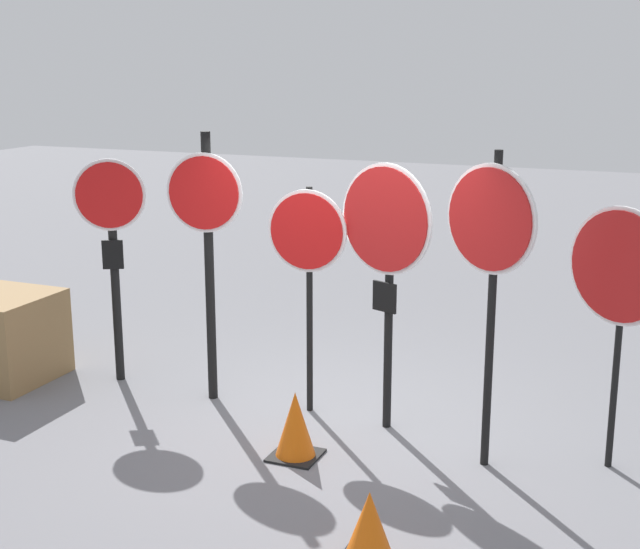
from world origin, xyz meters
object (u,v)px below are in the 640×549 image
object	(u,v)px
stop_sign_1	(207,228)
stop_sign_3	(386,242)
stop_sign_4	(490,244)
traffic_cone_0	(295,425)
storage_crate	(3,337)
traffic_cone_1	(369,532)
stop_sign_2	(307,247)
stop_sign_5	(619,278)
stop_sign_0	(112,231)

from	to	relation	value
stop_sign_1	stop_sign_3	bearing A→B (deg)	-9.21
stop_sign_1	stop_sign_4	distance (m)	2.74
traffic_cone_0	storage_crate	xyz separation A→B (m)	(-3.48, 0.55, 0.16)
traffic_cone_1	stop_sign_1	bearing A→B (deg)	137.15
stop_sign_2	stop_sign_4	size ratio (longest dim) A/B	0.83
traffic_cone_0	traffic_cone_1	xyz separation A→B (m)	(1.11, -1.35, -0.01)
stop_sign_2	stop_sign_3	world-z (taller)	stop_sign_3
traffic_cone_1	storage_crate	distance (m)	4.97
stop_sign_4	traffic_cone_1	bearing A→B (deg)	-72.91
stop_sign_4	storage_crate	world-z (taller)	stop_sign_4
traffic_cone_1	traffic_cone_0	bearing A→B (deg)	129.51
stop_sign_1	stop_sign_3	world-z (taller)	stop_sign_1
stop_sign_4	storage_crate	size ratio (longest dim) A/B	2.59
stop_sign_5	traffic_cone_1	world-z (taller)	stop_sign_5
stop_sign_0	storage_crate	world-z (taller)	stop_sign_0
stop_sign_3	stop_sign_5	size ratio (longest dim) A/B	1.11
stop_sign_3	storage_crate	xyz separation A→B (m)	(-3.96, -0.27, -1.23)
stop_sign_1	traffic_cone_0	bearing A→B (deg)	-42.38
stop_sign_0	stop_sign_3	world-z (taller)	stop_sign_3
stop_sign_2	stop_sign_3	bearing A→B (deg)	-8.22
stop_sign_1	traffic_cone_1	xyz separation A→B (m)	(2.38, -2.20, -1.39)
stop_sign_1	stop_sign_3	distance (m)	1.74
traffic_cone_1	stop_sign_2	bearing A→B (deg)	121.63
stop_sign_0	stop_sign_2	distance (m)	2.09
traffic_cone_0	traffic_cone_1	bearing A→B (deg)	-50.49
stop_sign_4	stop_sign_5	size ratio (longest dim) A/B	1.20
stop_sign_2	stop_sign_3	size ratio (longest dim) A/B	0.89
stop_sign_5	traffic_cone_0	bearing A→B (deg)	-130.36
stop_sign_0	stop_sign_1	world-z (taller)	stop_sign_1
stop_sign_3	traffic_cone_1	world-z (taller)	stop_sign_3
stop_sign_4	stop_sign_5	xyz separation A→B (m)	(0.92, 0.34, -0.25)
stop_sign_2	stop_sign_1	bearing A→B (deg)	-178.25
stop_sign_3	stop_sign_4	size ratio (longest dim) A/B	0.93
traffic_cone_1	storage_crate	bearing A→B (deg)	157.50
stop_sign_1	stop_sign_3	xyz separation A→B (m)	(1.74, -0.03, 0.01)
stop_sign_1	stop_sign_2	distance (m)	0.99
stop_sign_1	storage_crate	size ratio (longest dim) A/B	2.61
stop_sign_0	stop_sign_5	distance (m)	4.74
stop_sign_0	storage_crate	distance (m)	1.61
stop_sign_5	traffic_cone_1	xyz separation A→B (m)	(-1.25, -2.11, -1.30)
stop_sign_4	stop_sign_1	bearing A→B (deg)	-161.62
stop_sign_5	traffic_cone_1	distance (m)	2.77
traffic_cone_1	stop_sign_5	bearing A→B (deg)	59.36
storage_crate	traffic_cone_1	bearing A→B (deg)	-22.50
traffic_cone_0	storage_crate	world-z (taller)	storage_crate
traffic_cone_1	stop_sign_0	bearing A→B (deg)	146.66
traffic_cone_0	stop_sign_4	bearing A→B (deg)	16.10
stop_sign_1	stop_sign_5	world-z (taller)	stop_sign_1
stop_sign_1	traffic_cone_1	world-z (taller)	stop_sign_1
traffic_cone_0	storage_crate	bearing A→B (deg)	170.99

